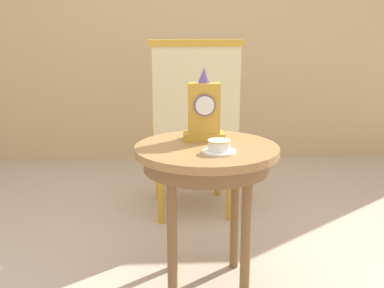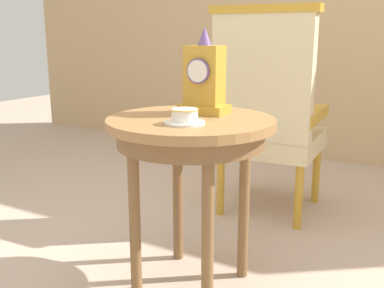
{
  "view_description": "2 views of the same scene",
  "coord_description": "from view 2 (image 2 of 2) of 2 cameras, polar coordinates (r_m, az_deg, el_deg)",
  "views": [
    {
      "loc": [
        -0.06,
        -1.87,
        1.18
      ],
      "look_at": [
        0.04,
        0.14,
        0.67
      ],
      "focal_mm": 41.04,
      "sensor_mm": 36.0,
      "label": 1
    },
    {
      "loc": [
        0.95,
        -1.47,
        1.0
      ],
      "look_at": [
        0.1,
        0.01,
        0.59
      ],
      "focal_mm": 42.81,
      "sensor_mm": 36.0,
      "label": 2
    }
  ],
  "objects": [
    {
      "name": "ground_plane",
      "position": [
        2.01,
        -2.77,
        -16.27
      ],
      "size": [
        10.0,
        10.0,
        0.0
      ],
      "primitive_type": "plane",
      "color": "#BCA38E"
    },
    {
      "name": "side_table",
      "position": [
        1.75,
        -0.14,
        0.45
      ],
      "size": [
        0.64,
        0.64,
        0.69
      ],
      "color": "#9E7042",
      "rests_on": "ground"
    },
    {
      "name": "teacup_left",
      "position": [
        1.61,
        -0.92,
        3.38
      ],
      "size": [
        0.14,
        0.14,
        0.06
      ],
      "color": "white",
      "rests_on": "side_table"
    },
    {
      "name": "mantel_clock",
      "position": [
        1.81,
        1.53,
        8.04
      ],
      "size": [
        0.19,
        0.11,
        0.34
      ],
      "color": "gold",
      "rests_on": "side_table"
    },
    {
      "name": "armchair",
      "position": [
        2.52,
        9.39,
        4.05
      ],
      "size": [
        0.57,
        0.56,
        1.14
      ],
      "color": "beige",
      "rests_on": "ground"
    }
  ]
}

